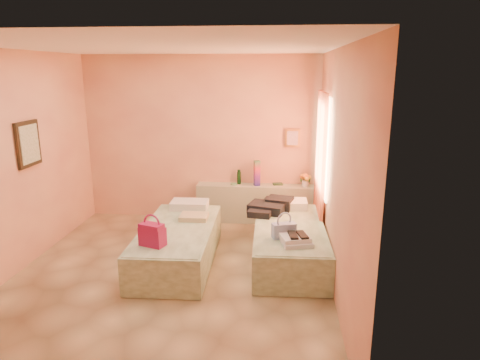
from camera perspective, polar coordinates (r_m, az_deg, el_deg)
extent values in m
plane|color=tan|center=(5.67, -9.08, -12.39)|extent=(4.50, 4.50, 0.00)
cube|color=#EEB67F|center=(7.36, -5.22, 5.45)|extent=(4.00, 0.02, 2.80)
cube|color=#EEB67F|center=(6.03, -28.39, 1.75)|extent=(0.02, 4.50, 2.80)
cube|color=#EEB67F|center=(5.07, 12.73, 1.03)|extent=(0.02, 4.50, 2.80)
cube|color=white|center=(5.08, -10.39, 17.10)|extent=(4.00, 4.50, 0.02)
cube|color=#FFDA9E|center=(6.26, 11.20, 4.58)|extent=(0.02, 1.10, 1.40)
cube|color=#E55C36|center=(6.18, 10.81, 1.15)|extent=(0.05, 0.55, 2.20)
cube|color=#E55C36|center=(6.76, 10.35, 2.32)|extent=(0.05, 0.45, 2.20)
cube|color=black|center=(6.31, -26.41, 4.33)|extent=(0.04, 0.50, 0.60)
cube|color=#CF9145|center=(7.20, 7.01, 5.60)|extent=(0.25, 0.04, 0.30)
cube|color=#959C80|center=(7.35, 2.27, -3.14)|extent=(2.05, 0.30, 0.65)
cube|color=beige|center=(5.92, -8.27, -8.51)|extent=(0.95, 2.02, 0.50)
cube|color=beige|center=(5.94, 6.57, -8.36)|extent=(0.95, 2.02, 0.50)
cylinder|color=#163E1C|center=(7.30, -0.13, 0.39)|extent=(0.07, 0.07, 0.24)
cube|color=#941248|center=(7.19, 2.28, 0.91)|extent=(0.12, 0.12, 0.42)
cylinder|color=#529666|center=(7.27, -0.85, -0.55)|extent=(0.12, 0.12, 0.03)
cube|color=#26462A|center=(7.30, 5.05, -0.53)|extent=(0.18, 0.15, 0.03)
cube|color=silver|center=(7.22, 8.71, 0.15)|extent=(0.21, 0.21, 0.26)
cube|color=#941248|center=(5.25, -11.61, -7.11)|extent=(0.34, 0.26, 0.28)
cube|color=tan|center=(6.10, -6.15, -4.90)|extent=(0.39, 0.31, 0.07)
cube|color=black|center=(6.36, 4.04, -3.55)|extent=(0.66, 0.66, 0.17)
cube|color=#4666A9|center=(5.42, 5.87, -6.71)|extent=(0.32, 0.22, 0.19)
cube|color=silver|center=(5.25, 7.55, -8.00)|extent=(0.41, 0.37, 0.10)
cube|color=black|center=(5.25, 7.70, -7.30)|extent=(0.22, 0.27, 0.03)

